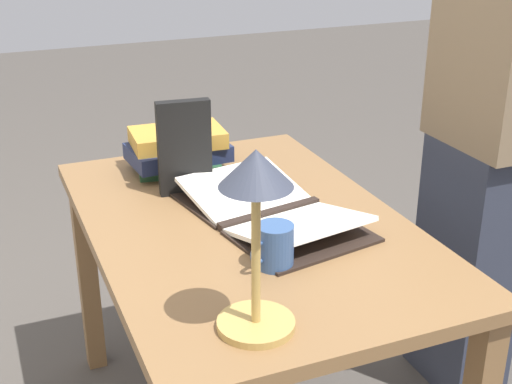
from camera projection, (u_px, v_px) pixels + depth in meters
reading_desk at (247, 256)px, 1.91m from camera, size 1.22×0.80×0.74m
open_book at (270, 211)px, 1.88m from camera, size 0.59×0.41×0.06m
book_stack_tall at (178, 150)px, 2.18m from camera, size 0.22×0.31×0.13m
book_standing_upright at (184, 148)px, 1.99m from camera, size 0.05×0.15×0.27m
reading_lamp at (256, 207)px, 1.31m from camera, size 0.16×0.16×0.38m
coffee_mug at (275, 246)px, 1.63m from camera, size 0.09×0.12×0.10m
person_reader at (484, 135)px, 2.11m from camera, size 0.36×0.22×1.76m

